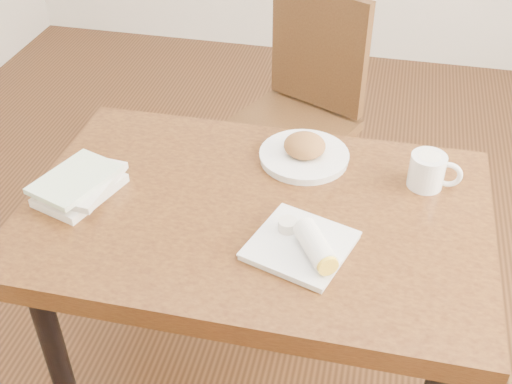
% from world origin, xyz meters
% --- Properties ---
extents(table, '(1.16, 0.76, 0.75)m').
position_xyz_m(table, '(0.00, 0.00, 0.66)').
color(table, brown).
rests_on(table, ground).
extents(chair_far, '(0.56, 0.56, 0.95)m').
position_xyz_m(chair_far, '(-0.03, 0.89, 0.55)').
color(chair_far, '#442C13').
rests_on(chair_far, ground).
extents(plate_scone, '(0.25, 0.25, 0.08)m').
position_xyz_m(plate_scone, '(0.08, 0.24, 0.77)').
color(plate_scone, white).
rests_on(plate_scone, table).
extents(coffee_mug, '(0.14, 0.09, 0.09)m').
position_xyz_m(coffee_mug, '(0.42, 0.19, 0.80)').
color(coffee_mug, white).
rests_on(coffee_mug, table).
extents(plate_burrito, '(0.27, 0.27, 0.07)m').
position_xyz_m(plate_burrito, '(0.15, -0.13, 0.77)').
color(plate_burrito, white).
rests_on(plate_burrito, table).
extents(book_stack, '(0.21, 0.25, 0.06)m').
position_xyz_m(book_stack, '(-0.45, -0.04, 0.78)').
color(book_stack, white).
rests_on(book_stack, table).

